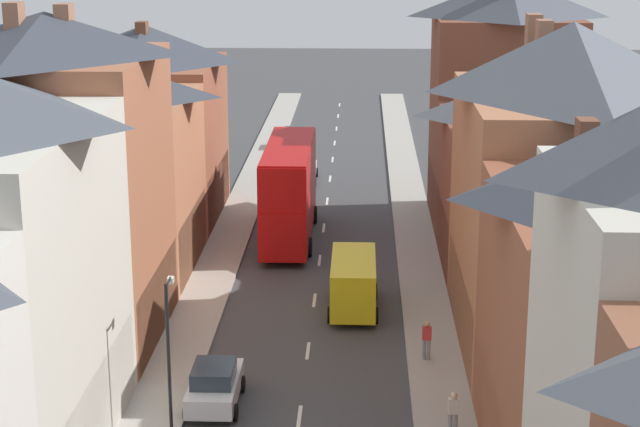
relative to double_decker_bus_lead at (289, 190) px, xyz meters
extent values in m
cube|color=#A8A399|center=(-3.29, -1.70, -2.75)|extent=(2.20, 104.00, 0.14)
cube|color=#A8A399|center=(6.91, -1.70, -2.75)|extent=(2.20, 104.00, 0.14)
cube|color=silver|center=(1.81, -21.70, -2.81)|extent=(0.14, 1.80, 0.01)
cube|color=silver|center=(1.81, -15.70, -2.81)|extent=(0.14, 1.80, 0.01)
cube|color=silver|center=(1.81, -9.70, -2.81)|extent=(0.14, 1.80, 0.01)
cube|color=silver|center=(1.81, -3.70, -2.81)|extent=(0.14, 1.80, 0.01)
cube|color=silver|center=(1.81, 2.30, -2.81)|extent=(0.14, 1.80, 0.01)
cube|color=silver|center=(1.81, 8.30, -2.81)|extent=(0.14, 1.80, 0.01)
cube|color=silver|center=(1.81, 14.30, -2.81)|extent=(0.14, 1.80, 0.01)
cube|color=silver|center=(1.81, 20.30, -2.81)|extent=(0.14, 1.80, 0.01)
cube|color=silver|center=(1.81, 26.30, -2.81)|extent=(0.14, 1.80, 0.01)
cube|color=silver|center=(1.81, 32.30, -2.81)|extent=(0.14, 1.80, 0.01)
cube|color=silver|center=(1.81, 38.30, -2.81)|extent=(0.14, 1.80, 0.01)
cube|color=silver|center=(1.81, 44.30, -2.81)|extent=(0.14, 1.80, 0.01)
cube|color=maroon|center=(-4.45, -25.40, -1.22)|extent=(0.12, 10.80, 3.20)
cube|color=#A36042|center=(-8.39, -14.87, 3.12)|extent=(8.00, 9.31, 11.88)
cube|color=olive|center=(-4.45, -14.87, -1.22)|extent=(0.12, 8.57, 3.20)
pyramid|color=#383D47|center=(-8.39, -14.87, 9.90)|extent=(8.00, 9.31, 1.67)
cube|color=#99664C|center=(-7.66, -14.66, 10.46)|extent=(0.60, 0.90, 1.11)
cube|color=#99664C|center=(-9.37, -15.43, 10.51)|extent=(0.60, 0.90, 1.22)
cube|color=#B2704C|center=(-8.39, -5.52, 1.55)|extent=(8.00, 9.39, 8.73)
cube|color=olive|center=(-4.45, -5.52, -1.22)|extent=(0.12, 8.64, 3.20)
pyramid|color=#383D47|center=(-8.39, -5.52, 6.80)|extent=(8.00, 9.39, 1.77)
cube|color=#99664C|center=(-7.73, -6.19, 7.38)|extent=(0.60, 0.90, 1.16)
cube|color=#935138|center=(-8.39, 4.17, 1.76)|extent=(8.00, 9.98, 9.16)
cube|color=black|center=(-4.45, 4.17, -1.22)|extent=(0.12, 9.19, 3.20)
pyramid|color=#383D47|center=(-8.39, 4.17, 7.39)|extent=(8.00, 9.98, 2.09)
cube|color=brown|center=(-8.38, 3.45, 8.04)|extent=(0.60, 0.90, 1.29)
cube|color=#935138|center=(12.01, -25.90, 1.73)|extent=(8.00, 11.04, 9.08)
cube|color=brown|center=(10.92, -23.05, 7.71)|extent=(0.60, 0.90, 0.90)
cube|color=#B2704C|center=(12.01, -14.44, 2.40)|extent=(8.00, 11.89, 10.44)
cube|color=black|center=(8.07, -14.44, -1.22)|extent=(0.12, 10.94, 3.20)
pyramid|color=#565B66|center=(12.01, -14.44, 9.01)|extent=(8.00, 11.89, 2.76)
cube|color=#99664C|center=(11.01, -11.04, 9.69)|extent=(0.60, 0.90, 1.38)
cube|color=#99664C|center=(11.18, -12.63, 9.64)|extent=(0.60, 0.90, 1.28)
cube|color=brown|center=(12.01, -3.74, 0.97)|extent=(8.00, 9.50, 7.56)
cube|color=black|center=(8.07, -3.74, -1.22)|extent=(0.12, 8.74, 3.20)
pyramid|color=#565B66|center=(12.01, -3.74, 5.85)|extent=(8.00, 9.50, 2.19)
cube|color=brown|center=(12.92, -1.21, 6.56)|extent=(0.60, 0.90, 1.43)
cube|color=brown|center=(12.01, 4.58, 3.05)|extent=(8.00, 7.16, 11.72)
cube|color=black|center=(8.07, 4.58, -1.22)|extent=(0.12, 6.59, 3.20)
cube|color=#B70F0F|center=(0.01, -0.02, -1.17)|extent=(2.44, 10.80, 2.50)
cube|color=#B70F0F|center=(0.01, -0.02, 1.23)|extent=(2.44, 10.58, 2.30)
cube|color=#B70F0F|center=(0.01, -0.02, 2.43)|extent=(2.39, 10.37, 0.10)
cube|color=#28333D|center=(0.01, 5.33, -0.97)|extent=(2.20, 0.10, 1.20)
cube|color=#28333D|center=(0.01, 5.33, 1.33)|extent=(2.20, 0.10, 1.10)
cube|color=#28333D|center=(-1.18, -0.02, -0.92)|extent=(0.06, 9.18, 0.90)
cube|color=#28333D|center=(-1.18, -0.02, 1.33)|extent=(0.06, 9.18, 0.90)
cube|color=yellow|center=(0.01, 5.33, 2.13)|extent=(1.34, 0.08, 0.32)
cylinder|color=black|center=(-1.21, 3.32, -2.32)|extent=(0.30, 1.00, 1.00)
cylinder|color=black|center=(1.23, 3.32, -2.32)|extent=(0.30, 1.00, 1.00)
cylinder|color=black|center=(-1.21, -2.99, -2.32)|extent=(0.30, 1.00, 1.00)
cylinder|color=black|center=(1.23, -2.99, -2.32)|extent=(0.30, 1.00, 1.00)
cube|color=silver|center=(-1.29, -20.89, -2.15)|extent=(1.70, 3.84, 0.72)
cube|color=#28333D|center=(-1.29, -21.08, -1.49)|extent=(1.46, 1.92, 0.60)
cylinder|color=black|center=(-2.14, -19.70, -2.51)|extent=(0.20, 0.62, 0.62)
cylinder|color=black|center=(-0.44, -19.70, -2.51)|extent=(0.20, 0.62, 0.62)
cylinder|color=black|center=(-2.14, -22.08, -2.51)|extent=(0.20, 0.62, 0.62)
cylinder|color=black|center=(-0.44, -22.08, -2.51)|extent=(0.20, 0.62, 0.62)
cube|color=#B7BABF|center=(-1.29, 24.20, -2.17)|extent=(1.70, 4.16, 0.67)
cube|color=#28333D|center=(-1.29, 23.99, -1.54)|extent=(1.46, 2.08, 0.60)
cylinder|color=black|center=(-2.14, 25.49, -2.51)|extent=(0.20, 0.62, 0.62)
cylinder|color=black|center=(-0.44, 25.49, -2.51)|extent=(0.20, 0.62, 0.62)
cylinder|color=black|center=(-2.14, 22.91, -2.51)|extent=(0.20, 0.62, 0.62)
cylinder|color=black|center=(-0.44, 22.91, -2.51)|extent=(0.20, 0.62, 0.62)
cube|color=#B7BABF|center=(0.01, 13.49, -2.17)|extent=(1.70, 4.45, 0.68)
cube|color=#28333D|center=(0.01, 13.27, -1.53)|extent=(1.46, 2.23, 0.60)
cylinder|color=black|center=(-0.84, 14.87, -2.51)|extent=(0.20, 0.62, 0.62)
cylinder|color=black|center=(0.86, 14.87, -2.51)|extent=(0.20, 0.62, 0.62)
cylinder|color=black|center=(-0.84, 12.11, -2.51)|extent=(0.20, 0.62, 0.62)
cylinder|color=black|center=(0.86, 12.11, -2.51)|extent=(0.20, 0.62, 0.62)
cube|color=yellow|center=(3.61, -10.94, -1.46)|extent=(1.96, 5.20, 2.10)
cube|color=#28333D|center=(3.61, -8.39, -1.16)|extent=(1.76, 0.10, 0.90)
cylinder|color=black|center=(2.63, -9.38, -2.46)|extent=(0.24, 0.72, 0.72)
cylinder|color=black|center=(4.59, -9.38, -2.46)|extent=(0.24, 0.72, 0.72)
cylinder|color=black|center=(2.63, -12.50, -2.46)|extent=(0.24, 0.72, 0.72)
cylinder|color=black|center=(4.59, -12.50, -2.46)|extent=(0.24, 0.72, 0.72)
cylinder|color=gray|center=(6.99, -23.22, -2.26)|extent=(0.14, 0.14, 0.84)
cylinder|color=gray|center=(7.17, -23.22, -2.26)|extent=(0.14, 0.14, 0.84)
cube|color=silver|center=(7.08, -23.22, -1.57)|extent=(0.36, 0.22, 0.54)
sphere|color=beige|center=(7.08, -23.22, -1.18)|extent=(0.22, 0.22, 0.22)
cylinder|color=gray|center=(6.47, -16.71, -2.26)|extent=(0.14, 0.14, 0.84)
cylinder|color=gray|center=(6.65, -16.71, -2.26)|extent=(0.14, 0.14, 0.84)
cube|color=red|center=(6.56, -16.71, -1.57)|extent=(0.36, 0.22, 0.54)
sphere|color=tan|center=(6.56, -16.71, -1.18)|extent=(0.22, 0.22, 0.22)
cylinder|color=black|center=(-2.44, -23.38, -0.07)|extent=(0.12, 0.12, 5.50)
cylinder|color=black|center=(-2.44, -22.93, 2.58)|extent=(0.08, 0.90, 0.08)
cube|color=beige|center=(-2.44, -22.48, 2.50)|extent=(0.20, 0.32, 0.20)
camera|label=1|loc=(3.89, -56.12, 14.14)|focal=60.00mm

